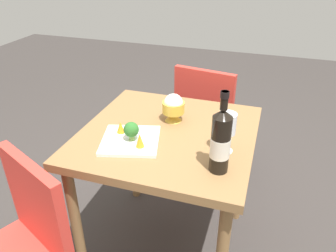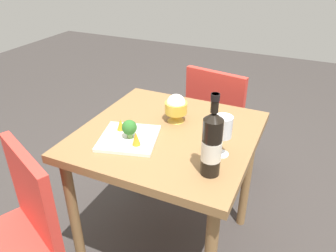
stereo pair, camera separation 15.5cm
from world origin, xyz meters
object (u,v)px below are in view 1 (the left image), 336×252
object	(u,v)px
rice_bowl	(173,107)
broccoli_floret	(131,130)
carrot_garnish_right	(140,140)
wine_bottle	(221,141)
chair_by_wall	(24,237)
wine_glass	(227,125)
carrot_garnish_left	(121,127)
serving_plate	(131,140)
chair_near_window	(207,112)

from	to	relation	value
rice_bowl	broccoli_floret	xyz separation A→B (m)	(-0.11, -0.26, -0.01)
rice_bowl	carrot_garnish_right	distance (m)	0.31
wine_bottle	carrot_garnish_right	bearing A→B (deg)	173.66
chair_by_wall	wine_bottle	bearing A→B (deg)	-127.37
wine_glass	rice_bowl	world-z (taller)	wine_glass
chair_by_wall	carrot_garnish_right	xyz separation A→B (m)	(0.33, 0.40, 0.27)
chair_by_wall	carrot_garnish_left	size ratio (longest dim) A/B	15.65
carrot_garnish_left	chair_by_wall	bearing A→B (deg)	-112.67
wine_glass	carrot_garnish_left	distance (m)	0.49
carrot_garnish_right	serving_plate	bearing A→B (deg)	145.30
rice_bowl	serving_plate	xyz separation A→B (m)	(-0.12, -0.26, -0.07)
chair_near_window	rice_bowl	distance (m)	0.67
wine_bottle	broccoli_floret	distance (m)	0.41
wine_glass	serving_plate	bearing A→B (deg)	-171.97
serving_plate	broccoli_floret	bearing A→B (deg)	-24.63
chair_near_window	wine_glass	distance (m)	0.90
carrot_garnish_right	carrot_garnish_left	bearing A→B (deg)	146.82
serving_plate	wine_glass	bearing A→B (deg)	8.03
serving_plate	carrot_garnish_left	bearing A→B (deg)	148.39
carrot_garnish_right	wine_glass	bearing A→B (deg)	16.55
broccoli_floret	carrot_garnish_left	size ratio (longest dim) A/B	1.58
wine_glass	carrot_garnish_left	world-z (taller)	wine_glass
chair_near_window	chair_by_wall	xyz separation A→B (m)	(-0.45, -1.30, 0.00)
broccoli_floret	carrot_garnish_right	bearing A→B (deg)	-36.13
wine_glass	chair_near_window	bearing A→B (deg)	106.59
serving_plate	carrot_garnish_left	xyz separation A→B (m)	(-0.07, 0.04, 0.04)
wine_bottle	broccoli_floret	bearing A→B (deg)	168.83
wine_bottle	rice_bowl	distance (m)	0.45
chair_by_wall	carrot_garnish_left	world-z (taller)	chair_by_wall
wine_bottle	serving_plate	size ratio (longest dim) A/B	1.09
wine_bottle	broccoli_floret	xyz separation A→B (m)	(-0.40, 0.08, -0.07)
chair_by_wall	wine_glass	bearing A→B (deg)	-118.96
chair_near_window	wine_bottle	distance (m)	1.03
wine_bottle	chair_near_window	bearing A→B (deg)	104.10
serving_plate	chair_by_wall	bearing A→B (deg)	-120.97
chair_by_wall	rice_bowl	distance (m)	0.86
chair_by_wall	rice_bowl	world-z (taller)	rice_bowl
chair_by_wall	carrot_garnish_left	distance (m)	0.59
carrot_garnish_left	carrot_garnish_right	bearing A→B (deg)	-33.18
broccoli_floret	carrot_garnish_left	bearing A→B (deg)	149.19
wine_glass	carrot_garnish_right	distance (m)	0.37
carrot_garnish_left	serving_plate	bearing A→B (deg)	-31.61
wine_glass	broccoli_floret	world-z (taller)	wine_glass
chair_by_wall	wine_glass	distance (m)	0.92
chair_near_window	wine_glass	world-z (taller)	wine_glass
chair_by_wall	broccoli_floret	bearing A→B (deg)	-97.62
rice_bowl	carrot_garnish_left	bearing A→B (deg)	-130.75
carrot_garnish_left	carrot_garnish_right	size ratio (longest dim) A/B	0.84
carrot_garnish_left	chair_near_window	bearing A→B (deg)	73.38
broccoli_floret	carrot_garnish_right	distance (m)	0.07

